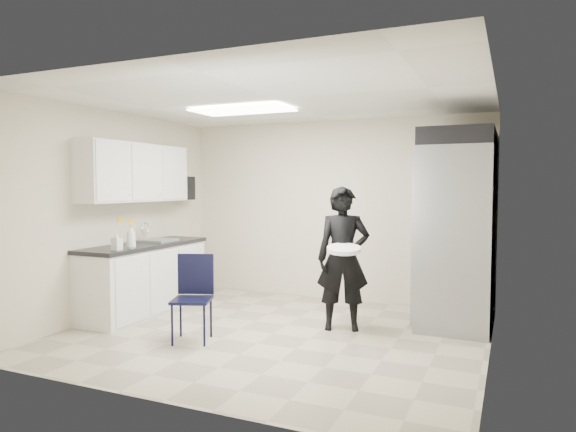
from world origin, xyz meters
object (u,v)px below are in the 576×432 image
at_px(commercial_fridge, 458,237).
at_px(folding_chair, 192,300).
at_px(man_tuxedo, 343,258).
at_px(lower_counter, 145,280).

relative_size(commercial_fridge, folding_chair, 2.36).
bearing_deg(man_tuxedo, commercial_fridge, 14.44).
distance_m(commercial_fridge, folding_chair, 3.19).
bearing_deg(folding_chair, man_tuxedo, 18.97).
relative_size(folding_chair, man_tuxedo, 0.54).
distance_m(folding_chair, man_tuxedo, 1.76).
distance_m(lower_counter, commercial_fridge, 3.98).
bearing_deg(folding_chair, lower_counter, 127.34).
xyz_separation_m(folding_chair, man_tuxedo, (1.33, 1.09, 0.38)).
distance_m(commercial_fridge, man_tuxedo, 1.43).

